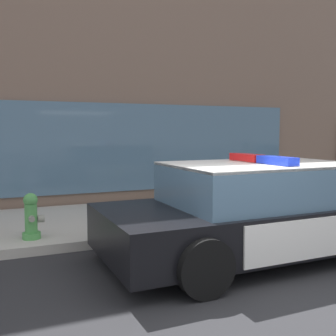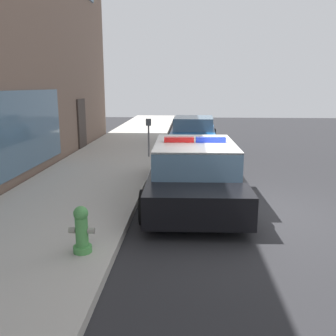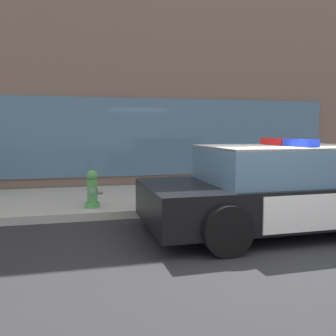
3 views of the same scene
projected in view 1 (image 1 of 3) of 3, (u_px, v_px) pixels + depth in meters
ground at (252, 294)px, 4.51m from camera, size 48.00×48.00×0.00m
sidewalk at (139, 218)px, 8.14m from camera, size 48.00×3.19×0.15m
storefront_building at (96, 49)px, 13.88m from camera, size 22.78×9.71×9.42m
police_cruiser at (268, 210)px, 5.88m from camera, size 5.10×2.25×1.49m
fire_hydrant at (31, 217)px, 6.24m from camera, size 0.34×0.39×0.73m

